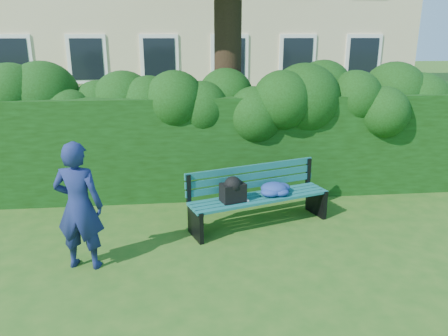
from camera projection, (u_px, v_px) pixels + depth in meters
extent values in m
plane|color=#245518|center=(229.00, 246.00, 6.07)|extent=(80.00, 80.00, 0.00)
cube|color=white|center=(12.00, 60.00, 14.34)|extent=(1.30, 0.08, 1.60)
cube|color=black|center=(12.00, 60.00, 14.31)|extent=(1.05, 0.04, 1.35)
cube|color=white|center=(87.00, 59.00, 14.59)|extent=(1.30, 0.08, 1.60)
cube|color=black|center=(87.00, 59.00, 14.55)|extent=(1.05, 0.04, 1.35)
cube|color=white|center=(160.00, 59.00, 14.83)|extent=(1.30, 0.08, 1.60)
cube|color=black|center=(160.00, 59.00, 14.80)|extent=(1.05, 0.04, 1.35)
cube|color=white|center=(230.00, 58.00, 15.08)|extent=(1.30, 0.08, 1.60)
cube|color=black|center=(230.00, 58.00, 15.04)|extent=(1.05, 0.04, 1.35)
cube|color=white|center=(297.00, 58.00, 15.32)|extent=(1.30, 0.08, 1.60)
cube|color=black|center=(298.00, 58.00, 15.28)|extent=(1.05, 0.04, 1.35)
cube|color=white|center=(363.00, 58.00, 15.57)|extent=(1.30, 0.08, 1.60)
cube|color=black|center=(363.00, 58.00, 15.53)|extent=(1.05, 0.04, 1.35)
cube|color=black|center=(215.00, 145.00, 7.89)|extent=(10.00, 1.00, 1.80)
cylinder|color=black|center=(228.00, 38.00, 7.88)|extent=(0.50, 0.50, 5.48)
cube|color=#0F4C4A|center=(266.00, 202.00, 6.44)|extent=(2.11, 0.78, 0.04)
cube|color=#0F4C4A|center=(262.00, 199.00, 6.54)|extent=(2.11, 0.78, 0.04)
cube|color=#0F4C4A|center=(258.00, 196.00, 6.65)|extent=(2.11, 0.78, 0.04)
cube|color=#0F4C4A|center=(254.00, 194.00, 6.75)|extent=(2.11, 0.78, 0.04)
cube|color=#0F4C4A|center=(252.00, 184.00, 6.78)|extent=(2.09, 0.71, 0.10)
cube|color=#0F4C4A|center=(252.00, 176.00, 6.75)|extent=(2.09, 0.71, 0.10)
cube|color=#0F4C4A|center=(252.00, 168.00, 6.72)|extent=(2.09, 0.71, 0.10)
cube|color=black|center=(195.00, 223.00, 6.25)|extent=(0.21, 0.49, 0.44)
cube|color=black|center=(189.00, 190.00, 6.35)|extent=(0.08, 0.08, 0.45)
cube|color=black|center=(196.00, 210.00, 6.14)|extent=(0.19, 0.42, 0.05)
cube|color=black|center=(316.00, 201.00, 7.07)|extent=(0.21, 0.49, 0.44)
cube|color=black|center=(308.00, 172.00, 7.17)|extent=(0.08, 0.08, 0.45)
cube|color=black|center=(319.00, 190.00, 6.96)|extent=(0.19, 0.42, 0.05)
cube|color=white|center=(242.00, 200.00, 6.41)|extent=(0.21, 0.18, 0.02)
cube|color=black|center=(233.00, 192.00, 6.37)|extent=(0.40, 0.33, 0.27)
imported|color=navy|center=(79.00, 206.00, 5.31)|extent=(0.66, 0.49, 1.63)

